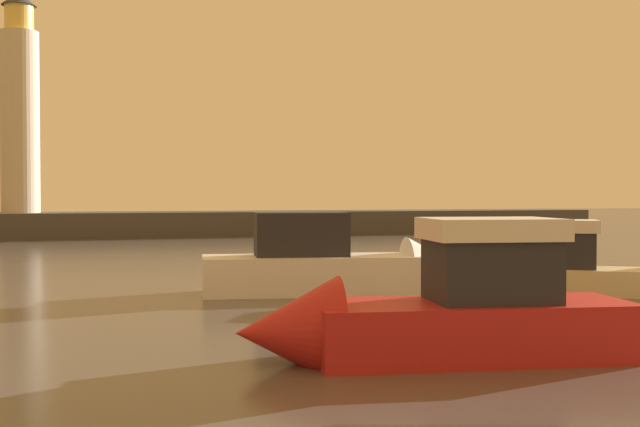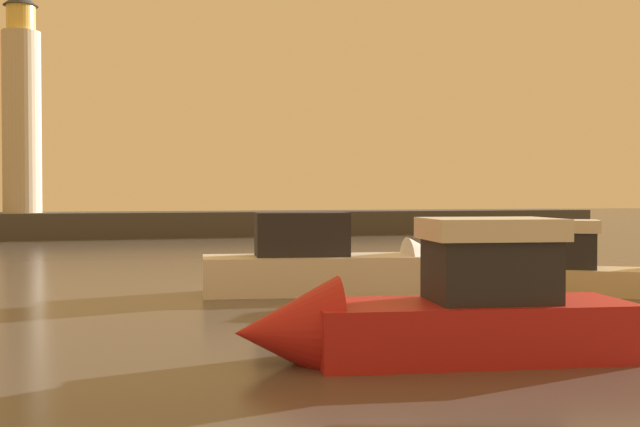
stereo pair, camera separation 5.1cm
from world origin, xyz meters
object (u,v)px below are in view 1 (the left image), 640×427
Objects in this scene: motorboat_2 at (603,271)px; motorboat_3 at (425,314)px; motorboat_1 at (348,266)px; lighthouse at (20,108)px.

motorboat_3 is at bearing -142.14° from motorboat_2.
lighthouse is at bearing 108.21° from motorboat_1.
motorboat_2 is (6.99, -2.68, -0.08)m from motorboat_1.
motorboat_2 is 11.25m from motorboat_3.
lighthouse is at bearing 116.36° from motorboat_2.
motorboat_1 is 7.49m from motorboat_2.
lighthouse is 36.64m from motorboat_1.
lighthouse is at bearing 102.03° from motorboat_3.
motorboat_1 is 9.77m from motorboat_3.
motorboat_1 is 1.14× the size of motorboat_3.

